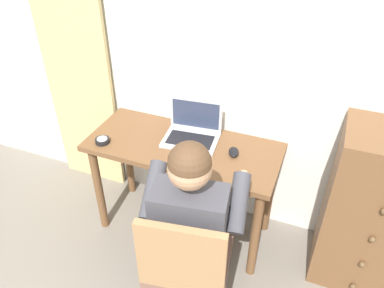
# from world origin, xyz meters

# --- Properties ---
(wall_back) EXTENTS (4.80, 0.05, 2.50)m
(wall_back) POSITION_xyz_m (0.00, 2.20, 1.25)
(wall_back) COLOR silver
(wall_back) RESTS_ON ground_plane
(curtain_panel) EXTENTS (0.55, 0.03, 2.17)m
(curtain_panel) POSITION_xyz_m (-1.28, 2.13, 1.08)
(curtain_panel) COLOR #CCB77A
(curtain_panel) RESTS_ON ground_plane
(desk) EXTENTS (1.21, 0.52, 0.74)m
(desk) POSITION_xyz_m (-0.34, 1.87, 0.61)
(desk) COLOR brown
(desk) RESTS_ON ground_plane
(dresser) EXTENTS (0.53, 0.45, 1.05)m
(dresser) POSITION_xyz_m (0.81, 1.93, 0.53)
(dresser) COLOR brown
(dresser) RESTS_ON ground_plane
(chair) EXTENTS (0.48, 0.46, 0.88)m
(chair) POSITION_xyz_m (-0.06, 1.22, 0.49)
(chair) COLOR brown
(chair) RESTS_ON ground_plane
(person_seated) EXTENTS (0.59, 0.63, 1.19)m
(person_seated) POSITION_xyz_m (-0.08, 1.40, 0.67)
(person_seated) COLOR #33384C
(person_seated) RESTS_ON ground_plane
(laptop) EXTENTS (0.36, 0.28, 0.24)m
(laptop) POSITION_xyz_m (-0.32, 1.97, 0.79)
(laptop) COLOR #B7BABF
(laptop) RESTS_ON desk
(computer_mouse) EXTENTS (0.09, 0.11, 0.03)m
(computer_mouse) POSITION_xyz_m (-0.02, 1.89, 0.75)
(computer_mouse) COLOR black
(computer_mouse) RESTS_ON desk
(desk_clock) EXTENTS (0.09, 0.09, 0.03)m
(desk_clock) POSITION_xyz_m (-0.83, 1.71, 0.75)
(desk_clock) COLOR black
(desk_clock) RESTS_ON desk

